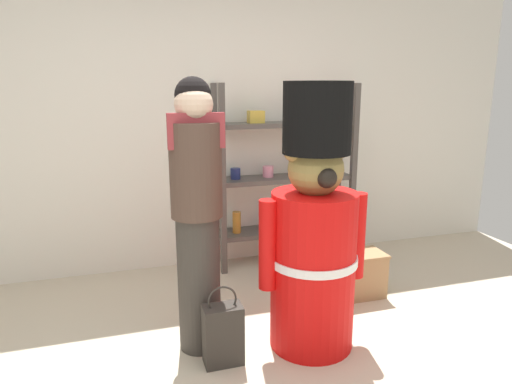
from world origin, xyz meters
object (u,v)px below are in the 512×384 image
object	(u,v)px
merchandise_shelf	(285,177)
person_shopper	(197,211)
shopping_bag	(223,334)
teddy_bear_guard	(314,236)
display_crate	(357,274)

from	to	relation	value
merchandise_shelf	person_shopper	xyz separation A→B (m)	(-1.03, -1.23, 0.09)
merchandise_shelf	shopping_bag	distance (m)	1.84
teddy_bear_guard	person_shopper	distance (m)	0.72
display_crate	merchandise_shelf	bearing A→B (deg)	106.68
merchandise_shelf	teddy_bear_guard	size ratio (longest dim) A/B	1.00
shopping_bag	display_crate	xyz separation A→B (m)	(1.20, 0.57, -0.01)
person_shopper	display_crate	size ratio (longest dim) A/B	3.92
shopping_bag	person_shopper	bearing A→B (deg)	112.43
merchandise_shelf	teddy_bear_guard	world-z (taller)	same
teddy_bear_guard	display_crate	xyz separation A→B (m)	(0.62, 0.52, -0.55)
teddy_bear_guard	shopping_bag	distance (m)	0.79
teddy_bear_guard	display_crate	size ratio (longest dim) A/B	3.86
teddy_bear_guard	display_crate	world-z (taller)	teddy_bear_guard
teddy_bear_guard	shopping_bag	world-z (taller)	teddy_bear_guard
person_shopper	display_crate	world-z (taller)	person_shopper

